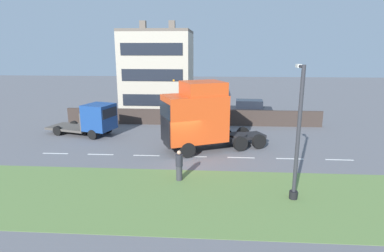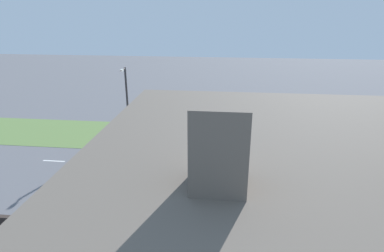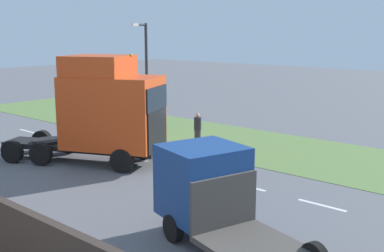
{
  "view_description": "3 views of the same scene",
  "coord_description": "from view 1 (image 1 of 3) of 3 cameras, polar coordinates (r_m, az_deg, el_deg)",
  "views": [
    {
      "loc": [
        -20.44,
        -2.0,
        7.19
      ],
      "look_at": [
        0.15,
        -0.6,
        2.09
      ],
      "focal_mm": 30.0,
      "sensor_mm": 36.0,
      "label": 1
    },
    {
      "loc": [
        21.34,
        2.95,
        11.15
      ],
      "look_at": [
        -2.87,
        0.28,
        2.31
      ],
      "focal_mm": 30.0,
      "sensor_mm": 36.0,
      "label": 2
    },
    {
      "loc": [
        14.9,
        15.92,
        5.92
      ],
      "look_at": [
        -2.33,
        0.87,
        1.42
      ],
      "focal_mm": 45.0,
      "sensor_mm": 36.0,
      "label": 3
    }
  ],
  "objects": [
    {
      "name": "parked_car",
      "position": [
        32.02,
        9.91,
        2.61
      ],
      "size": [
        2.24,
        4.78,
        2.15
      ],
      "rotation": [
        0.0,
        0.0,
        -0.07
      ],
      "color": "black",
      "rests_on": "ground"
    },
    {
      "name": "grass_verge",
      "position": [
        16.25,
        -3.67,
        -12.37
      ],
      "size": [
        7.0,
        44.0,
        0.01
      ],
      "color": "#607F42",
      "rests_on": "ground"
    },
    {
      "name": "lorry_cab",
      "position": [
        22.34,
        1.11,
        1.68
      ],
      "size": [
        5.36,
        7.74,
        5.03
      ],
      "rotation": [
        0.0,
        0.0,
        0.43
      ],
      "color": "black",
      "rests_on": "ground"
    },
    {
      "name": "pedestrian",
      "position": [
        17.73,
        -2.3,
        -7.08
      ],
      "size": [
        0.39,
        0.39,
        1.73
      ],
      "color": "#333338",
      "rests_on": "ground"
    },
    {
      "name": "ground_plane",
      "position": [
        21.76,
        -1.61,
        -5.41
      ],
      "size": [
        120.0,
        120.0,
        0.0
      ],
      "primitive_type": "plane",
      "color": "slate",
      "rests_on": "ground"
    },
    {
      "name": "flatbed_truck",
      "position": [
        27.56,
        -16.94,
        1.19
      ],
      "size": [
        3.73,
        6.2,
        2.68
      ],
      "rotation": [
        0.0,
        0.0,
        2.86
      ],
      "color": "navy",
      "rests_on": "ground"
    },
    {
      "name": "lamp_post",
      "position": [
        15.79,
        18.22,
        -2.69
      ],
      "size": [
        1.32,
        0.4,
        6.43
      ],
      "color": "black",
      "rests_on": "ground"
    },
    {
      "name": "boundary_wall",
      "position": [
        30.2,
        -0.0,
        1.56
      ],
      "size": [
        0.25,
        24.0,
        1.48
      ],
      "color": "#382D28",
      "rests_on": "ground"
    },
    {
      "name": "building_block",
      "position": [
        37.91,
        -5.91,
        9.78
      ],
      "size": [
        8.5,
        7.5,
        10.11
      ],
      "color": "#B7AD99",
      "rests_on": "ground"
    },
    {
      "name": "lane_markings",
      "position": [
        21.7,
        0.23,
        -5.45
      ],
      "size": [
        0.16,
        21.0,
        0.0
      ],
      "color": "white",
      "rests_on": "ground"
    }
  ]
}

